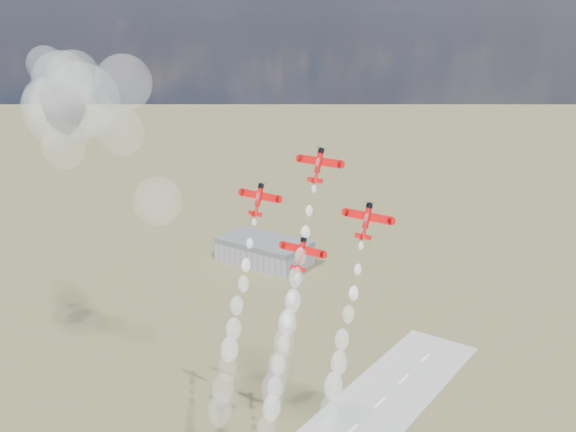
# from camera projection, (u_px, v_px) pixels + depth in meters

# --- Properties ---
(hangar) EXTENTS (50.00, 28.00, 13.00)m
(hangar) POSITION_uv_depth(u_px,v_px,m) (264.00, 251.00, 378.54)
(hangar) COLOR gray
(hangar) RESTS_ON ground
(plane_lead) EXTENTS (11.07, 4.78, 7.63)m
(plane_lead) POSITION_uv_depth(u_px,v_px,m) (318.00, 164.00, 150.07)
(plane_lead) COLOR red
(plane_lead) RESTS_ON ground
(plane_left) EXTENTS (11.07, 4.78, 7.63)m
(plane_left) POSITION_uv_depth(u_px,v_px,m) (259.00, 199.00, 158.17)
(plane_left) COLOR red
(plane_left) RESTS_ON ground
(plane_right) EXTENTS (11.07, 4.78, 7.63)m
(plane_right) POSITION_uv_depth(u_px,v_px,m) (367.00, 220.00, 142.38)
(plane_right) COLOR red
(plane_right) RESTS_ON ground
(plane_slot) EXTENTS (11.07, 4.78, 7.63)m
(plane_slot) POSITION_uv_depth(u_px,v_px,m) (301.00, 253.00, 150.47)
(plane_slot) COLOR red
(plane_slot) RESTS_ON ground
(smoke_trail_lead) EXTENTS (5.52, 17.92, 46.40)m
(smoke_trail_lead) POSITION_uv_depth(u_px,v_px,m) (283.00, 347.00, 150.98)
(smoke_trail_lead) COLOR white
(smoke_trail_lead) RESTS_ON plane_lead
(smoke_trail_left) EXTENTS (5.37, 18.08, 45.77)m
(smoke_trail_left) POSITION_uv_depth(u_px,v_px,m) (226.00, 371.00, 158.93)
(smoke_trail_left) COLOR white
(smoke_trail_left) RESTS_ON plane_left
(smoke_trail_right) EXTENTS (5.18, 18.69, 46.79)m
(smoke_trail_right) POSITION_uv_depth(u_px,v_px,m) (329.00, 414.00, 143.24)
(smoke_trail_right) COLOR white
(smoke_trail_right) RESTS_ON plane_right
(drifted_smoke_cloud) EXTENTS (68.91, 40.09, 54.23)m
(drifted_smoke_cloud) POSITION_uv_depth(u_px,v_px,m) (77.00, 110.00, 196.68)
(drifted_smoke_cloud) COLOR white
(drifted_smoke_cloud) RESTS_ON ground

